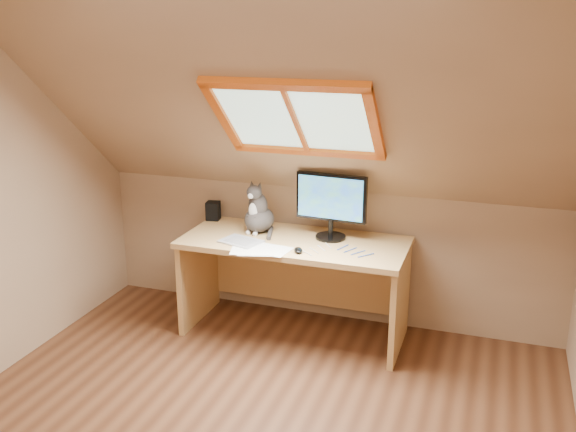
% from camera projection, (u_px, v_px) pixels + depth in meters
% --- Properties ---
extents(room_shell, '(3.52, 3.52, 2.41)m').
position_uv_depth(room_shell, '(219.00, 197.00, 2.90)').
color(room_shell, tan).
rests_on(room_shell, ground).
extents(desk, '(1.58, 0.69, 0.72)m').
position_uv_depth(desk, '(297.00, 266.00, 4.61)').
color(desk, tan).
rests_on(desk, ground).
extents(monitor, '(0.51, 0.21, 0.46)m').
position_uv_depth(monitor, '(331.00, 202.00, 4.43)').
color(monitor, black).
rests_on(monitor, desk).
extents(cat, '(0.26, 0.30, 0.39)m').
position_uv_depth(cat, '(258.00, 213.00, 4.61)').
color(cat, '#46403E').
rests_on(cat, desk).
extents(desk_speaker, '(0.11, 0.11, 0.14)m').
position_uv_depth(desk_speaker, '(213.00, 211.00, 4.91)').
color(desk_speaker, black).
rests_on(desk_speaker, desk).
extents(graphics_tablet, '(0.32, 0.27, 0.01)m').
position_uv_depth(graphics_tablet, '(241.00, 241.00, 4.43)').
color(graphics_tablet, '#B2B2B7').
rests_on(graphics_tablet, desk).
extents(mouse, '(0.09, 0.11, 0.03)m').
position_uv_depth(mouse, '(298.00, 250.00, 4.24)').
color(mouse, black).
rests_on(mouse, desk).
extents(papers, '(0.35, 0.30, 0.01)m').
position_uv_depth(papers, '(258.00, 249.00, 4.30)').
color(papers, white).
rests_on(papers, desk).
extents(cables, '(0.51, 0.26, 0.01)m').
position_uv_depth(cables, '(340.00, 251.00, 4.26)').
color(cables, silver).
rests_on(cables, desk).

